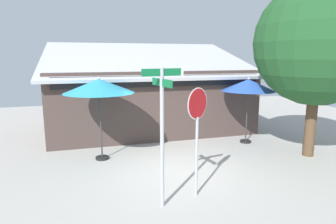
% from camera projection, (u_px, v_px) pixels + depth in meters
% --- Properties ---
extents(ground_plane, '(28.00, 28.00, 0.10)m').
position_uv_depth(ground_plane, '(175.00, 172.00, 8.79)').
color(ground_plane, '#ADA8A0').
extents(cafe_building, '(9.33, 5.98, 4.16)m').
position_uv_depth(cafe_building, '(148.00, 97.00, 14.02)').
color(cafe_building, '#473833').
rests_on(cafe_building, ground).
extents(street_sign_post, '(0.98, 0.92, 3.19)m').
position_uv_depth(street_sign_post, '(162.00, 124.00, 6.35)').
color(street_sign_post, '#A8AAB2').
rests_on(street_sign_post, ground).
extents(stop_sign, '(0.65, 0.42, 2.71)m').
position_uv_depth(stop_sign, '(197.00, 122.00, 6.90)').
color(stop_sign, '#A8AAB2').
rests_on(stop_sign, ground).
extents(patio_umbrella_teal_left, '(2.30, 2.30, 2.79)m').
position_uv_depth(patio_umbrella_teal_left, '(99.00, 86.00, 9.35)').
color(patio_umbrella_teal_left, black).
rests_on(patio_umbrella_teal_left, ground).
extents(patio_umbrella_royal_blue_center, '(2.10, 2.10, 2.63)m').
position_uv_depth(patio_umbrella_royal_blue_center, '(248.00, 86.00, 11.29)').
color(patio_umbrella_royal_blue_center, black).
rests_on(patio_umbrella_royal_blue_center, ground).
extents(shade_tree, '(4.41, 4.14, 5.94)m').
position_uv_depth(shade_tree, '(325.00, 45.00, 9.43)').
color(shade_tree, brown).
rests_on(shade_tree, ground).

